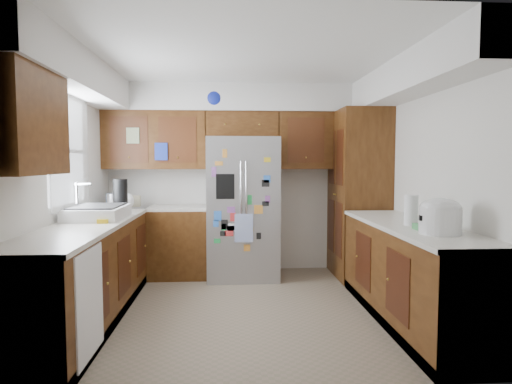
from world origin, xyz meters
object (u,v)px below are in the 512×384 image
(rice_cooker, at_px, (440,215))
(paper_towel, at_px, (411,210))
(pantry, at_px, (358,194))
(fridge, at_px, (243,208))

(rice_cooker, distance_m, paper_towel, 0.47)
(pantry, xyz_separation_m, rice_cooker, (-0.00, -2.16, -0.01))
(fridge, bearing_deg, pantry, -2.06)
(fridge, distance_m, paper_towel, 2.28)
(fridge, bearing_deg, rice_cooker, -55.84)
(paper_towel, bearing_deg, pantry, 88.85)
(rice_cooker, bearing_deg, paper_towel, 94.11)
(pantry, bearing_deg, fridge, 177.94)
(fridge, height_order, paper_towel, fridge)
(rice_cooker, height_order, paper_towel, rice_cooker)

